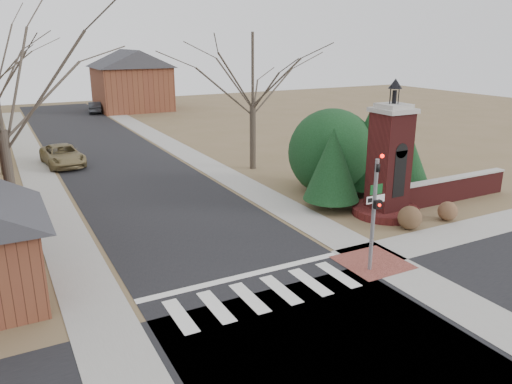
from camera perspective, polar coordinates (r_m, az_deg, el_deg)
ground at (r=16.43m, az=2.45°, el=-12.75°), size 120.00×120.00×0.00m
main_street at (r=35.95m, az=-15.59°, el=3.33°), size 8.00×70.00×0.01m
cross_street at (r=14.33m, az=8.84°, el=-17.88°), size 120.00×8.00×0.01m
crosswalk_zone at (r=17.03m, az=1.07°, el=-11.55°), size 8.00×2.20×0.02m
stop_bar at (r=18.20m, az=-1.26°, el=-9.55°), size 8.00×0.35×0.02m
sidewalk_right_main at (r=37.35m, az=-7.80°, el=4.32°), size 2.00×60.00×0.02m
sidewalk_left at (r=35.26m, az=-23.83°, el=2.24°), size 2.00×60.00×0.02m
curb_apron at (r=19.70m, az=13.19°, el=-7.85°), size 2.40×2.40×0.02m
traffic_signal_pole at (r=18.16m, az=13.42°, el=-1.29°), size 0.28×0.41×4.50m
sign_post at (r=20.18m, az=13.44°, el=-1.34°), size 0.90×0.07×2.75m
brick_gate_monument at (r=24.47m, az=14.90°, el=2.30°), size 3.20×3.20×6.47m
brick_garden_wall at (r=28.04m, az=21.46°, el=0.35°), size 7.50×0.50×1.30m
house_distant_right at (r=62.31m, az=-14.08°, el=12.44°), size 8.80×8.80×7.30m
evergreen_near at (r=24.79m, az=8.72°, el=3.20°), size 2.80×2.80×4.10m
evergreen_mid at (r=27.67m, az=12.80°, el=5.05°), size 3.40×3.40×4.70m
evergreen_far at (r=28.44m, az=17.08°, el=3.60°), size 2.40×2.40×3.30m
evergreen_mass at (r=27.78m, az=8.67°, el=4.91°), size 4.80×4.80×4.80m
bare_tree_3 at (r=31.92m, az=-0.38°, el=14.44°), size 7.00×7.00×9.70m
pickup_truck at (r=36.04m, az=-21.23°, el=3.94°), size 2.64×5.08×1.37m
distant_car at (r=61.13m, az=-17.96°, el=9.20°), size 1.93×4.03×1.27m
dry_shrub_left at (r=23.31m, az=17.16°, el=-2.83°), size 1.07×1.07×1.07m
dry_shrub_right at (r=25.03m, az=21.06°, el=-2.04°), size 0.91×0.91×0.91m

